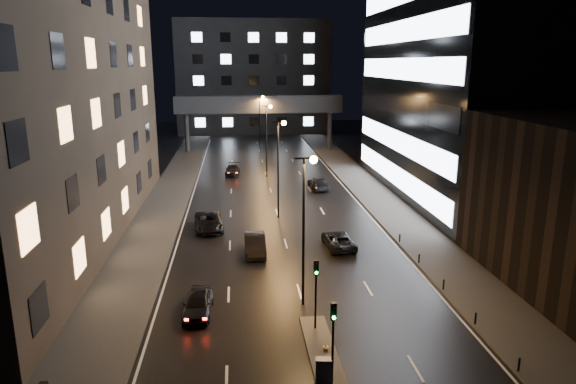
{
  "coord_description": "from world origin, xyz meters",
  "views": [
    {
      "loc": [
        -4.19,
        -23.37,
        15.83
      ],
      "look_at": [
        0.52,
        23.1,
        4.0
      ],
      "focal_mm": 32.0,
      "sensor_mm": 36.0,
      "label": 1
    }
  ],
  "objects_px": {
    "car_away_d": "(233,170)",
    "car_toward_b": "(318,183)",
    "car_away_c": "(209,222)",
    "utility_cabinet": "(324,370)",
    "car_away_b": "(255,244)",
    "car_away_a": "(198,303)",
    "car_toward_a": "(338,240)"
  },
  "relations": [
    {
      "from": "car_away_d",
      "to": "car_toward_b",
      "type": "distance_m",
      "value": 14.62
    },
    {
      "from": "car_away_c",
      "to": "utility_cabinet",
      "type": "bearing_deg",
      "value": -81.13
    },
    {
      "from": "car_away_b",
      "to": "utility_cabinet",
      "type": "distance_m",
      "value": 19.01
    },
    {
      "from": "car_away_b",
      "to": "utility_cabinet",
      "type": "relative_size",
      "value": 3.82
    },
    {
      "from": "car_away_a",
      "to": "car_away_b",
      "type": "relative_size",
      "value": 0.88
    },
    {
      "from": "car_away_d",
      "to": "car_toward_b",
      "type": "xyz_separation_m",
      "value": [
        10.97,
        -9.67,
        0.03
      ]
    },
    {
      "from": "car_away_a",
      "to": "car_away_c",
      "type": "distance_m",
      "value": 17.42
    },
    {
      "from": "car_away_d",
      "to": "car_toward_a",
      "type": "distance_m",
      "value": 32.55
    },
    {
      "from": "car_toward_a",
      "to": "utility_cabinet",
      "type": "xyz_separation_m",
      "value": [
        -4.62,
        -19.47,
        0.11
      ]
    },
    {
      "from": "car_away_c",
      "to": "car_toward_a",
      "type": "bearing_deg",
      "value": -34.5
    },
    {
      "from": "car_away_a",
      "to": "car_away_d",
      "type": "bearing_deg",
      "value": 89.75
    },
    {
      "from": "car_away_a",
      "to": "utility_cabinet",
      "type": "bearing_deg",
      "value": -47.85
    },
    {
      "from": "car_away_a",
      "to": "car_toward_a",
      "type": "relative_size",
      "value": 0.89
    },
    {
      "from": "car_away_a",
      "to": "utility_cabinet",
      "type": "height_order",
      "value": "car_away_a"
    },
    {
      "from": "car_away_d",
      "to": "car_toward_a",
      "type": "height_order",
      "value": "car_away_d"
    },
    {
      "from": "car_away_a",
      "to": "car_toward_b",
      "type": "relative_size",
      "value": 0.85
    },
    {
      "from": "car_toward_a",
      "to": "utility_cabinet",
      "type": "bearing_deg",
      "value": 72.93
    },
    {
      "from": "car_away_a",
      "to": "utility_cabinet",
      "type": "xyz_separation_m",
      "value": [
        6.83,
        -8.26,
        0.05
      ]
    },
    {
      "from": "utility_cabinet",
      "to": "car_away_d",
      "type": "bearing_deg",
      "value": 104.86
    },
    {
      "from": "car_away_a",
      "to": "car_toward_b",
      "type": "height_order",
      "value": "car_toward_b"
    },
    {
      "from": "car_toward_b",
      "to": "utility_cabinet",
      "type": "distance_m",
      "value": 41.46
    },
    {
      "from": "car_away_d",
      "to": "utility_cabinet",
      "type": "distance_m",
      "value": 50.87
    },
    {
      "from": "car_away_a",
      "to": "car_away_b",
      "type": "xyz_separation_m",
      "value": [
        4.08,
        10.55,
        0.07
      ]
    },
    {
      "from": "car_away_b",
      "to": "car_away_d",
      "type": "distance_m",
      "value": 31.9
    },
    {
      "from": "car_away_a",
      "to": "car_toward_b",
      "type": "xyz_separation_m",
      "value": [
        13.08,
        32.72,
        0.0
      ]
    },
    {
      "from": "car_away_d",
      "to": "car_toward_b",
      "type": "relative_size",
      "value": 0.96
    },
    {
      "from": "car_away_b",
      "to": "car_away_d",
      "type": "xyz_separation_m",
      "value": [
        -1.97,
        31.84,
        -0.1
      ]
    },
    {
      "from": "utility_cabinet",
      "to": "car_away_a",
      "type": "bearing_deg",
      "value": 139.09
    },
    {
      "from": "car_away_d",
      "to": "car_away_b",
      "type": "bearing_deg",
      "value": -82.7
    },
    {
      "from": "car_toward_a",
      "to": "car_away_a",
      "type": "bearing_deg",
      "value": 40.67
    },
    {
      "from": "car_away_b",
      "to": "car_toward_a",
      "type": "height_order",
      "value": "car_away_b"
    },
    {
      "from": "car_away_d",
      "to": "car_toward_a",
      "type": "relative_size",
      "value": 1.0
    }
  ]
}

